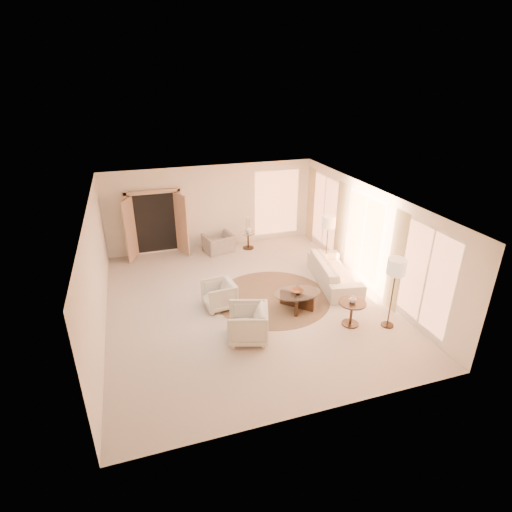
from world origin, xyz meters
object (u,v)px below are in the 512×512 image
object	(u,v)px
floor_lamp_near	(328,224)
floor_lamp_far	(396,270)
end_table	(352,309)
sofa	(334,272)
armchair_left	(219,294)
armchair_right	(248,322)
coffee_table	(297,298)
side_vase	(248,229)
side_table	(248,239)
accent_chair	(219,240)
bowl	(297,291)
end_vase	(353,299)

from	to	relation	value
floor_lamp_near	floor_lamp_far	size ratio (longest dim) A/B	0.97
end_table	floor_lamp_far	size ratio (longest dim) A/B	0.37
sofa	armchair_left	xyz separation A→B (m)	(-3.41, -0.27, 0.04)
armchair_left	armchair_right	size ratio (longest dim) A/B	0.87
coffee_table	side_vase	size ratio (longest dim) A/B	6.23
armchair_right	coffee_table	size ratio (longest dim) A/B	0.63
side_vase	armchair_left	bearing A→B (deg)	-117.80
side_table	end_table	bearing A→B (deg)	-78.93
sofa	armchair_right	distance (m)	3.59
accent_chair	floor_lamp_near	xyz separation A→B (m)	(2.84, -2.20, 1.02)
armchair_right	bowl	world-z (taller)	armchair_right
accent_chair	end_vase	xyz separation A→B (m)	(2.03, -5.14, 0.28)
armchair_left	end_table	world-z (taller)	armchair_left
end_table	floor_lamp_near	bearing A→B (deg)	74.53
end_vase	sofa	bearing A→B (deg)	73.17
side_table	floor_lamp_near	distance (m)	3.06
coffee_table	end_vase	size ratio (longest dim) A/B	8.00
coffee_table	end_table	world-z (taller)	end_table
sofa	side_table	distance (m)	3.54
side_vase	sofa	bearing A→B (deg)	-62.95
side_vase	floor_lamp_far	bearing A→B (deg)	-71.58
floor_lamp_near	bowl	size ratio (longest dim) A/B	5.49
accent_chair	side_vase	world-z (taller)	accent_chair
end_table	side_table	bearing A→B (deg)	101.07
accent_chair	end_table	xyz separation A→B (m)	(2.03, -5.14, 0.00)
armchair_left	bowl	size ratio (longest dim) A/B	2.53
floor_lamp_far	side_vase	size ratio (longest dim) A/B	7.72
sofa	side_table	world-z (taller)	sofa
armchair_right	bowl	bearing A→B (deg)	137.10
armchair_right	accent_chair	size ratio (longest dim) A/B	0.94
bowl	side_vase	distance (m)	4.06
armchair_left	armchair_right	bearing A→B (deg)	5.48
armchair_left	side_table	size ratio (longest dim) A/B	1.34
side_table	end_vase	distance (m)	5.25
coffee_table	bowl	bearing A→B (deg)	0.00
armchair_left	side_vase	size ratio (longest dim) A/B	3.45
floor_lamp_near	bowl	distance (m)	2.72
side_table	floor_lamp_far	distance (m)	5.87
end_table	bowl	size ratio (longest dim) A/B	2.10
armchair_right	side_table	world-z (taller)	armchair_right
accent_chair	floor_lamp_near	distance (m)	3.74
armchair_left	side_table	world-z (taller)	armchair_left
armchair_left	sofa	bearing A→B (deg)	88.78
sofa	coffee_table	bearing A→B (deg)	130.40
coffee_table	floor_lamp_near	distance (m)	2.80
armchair_right	accent_chair	distance (m)	4.97
armchair_right	end_table	world-z (taller)	armchair_right
floor_lamp_near	end_vase	distance (m)	3.15
coffee_table	side_vase	world-z (taller)	side_vase
armchair_right	end_table	bearing A→B (deg)	103.13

